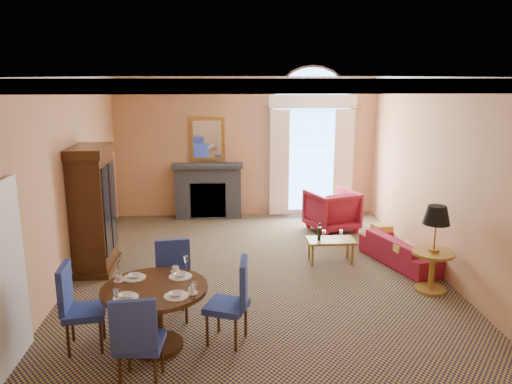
{
  "coord_description": "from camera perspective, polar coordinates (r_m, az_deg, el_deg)",
  "views": [
    {
      "loc": [
        -0.55,
        -7.68,
        3.22
      ],
      "look_at": [
        0.0,
        0.5,
        1.3
      ],
      "focal_mm": 35.0,
      "sensor_mm": 36.0,
      "label": 1
    }
  ],
  "objects": [
    {
      "name": "ground",
      "position": [
        8.35,
        0.23,
        -9.51
      ],
      "size": [
        7.5,
        7.5,
        0.0
      ],
      "primitive_type": "plane",
      "color": "#13173D",
      "rests_on": "ground"
    },
    {
      "name": "room_envelope",
      "position": [
        8.39,
        -0.25,
        8.33
      ],
      "size": [
        6.04,
        7.52,
        3.45
      ],
      "color": "tan",
      "rests_on": "ground"
    },
    {
      "name": "armoire",
      "position": [
        8.75,
        -18.09,
        -2.09
      ],
      "size": [
        0.6,
        1.07,
        2.11
      ],
      "color": "black",
      "rests_on": "ground"
    },
    {
      "name": "dining_table",
      "position": [
        6.19,
        -11.44,
        -12.33
      ],
      "size": [
        1.26,
        1.26,
        0.99
      ],
      "color": "black",
      "rests_on": "ground"
    },
    {
      "name": "dining_chair_north",
      "position": [
        6.93,
        -9.64,
        -9.24
      ],
      "size": [
        0.56,
        0.56,
        1.06
      ],
      "rotation": [
        0.0,
        0.0,
        3.35
      ],
      "color": "navy",
      "rests_on": "ground"
    },
    {
      "name": "dining_chair_south",
      "position": [
        5.48,
        -13.4,
        -15.76
      ],
      "size": [
        0.51,
        0.52,
        1.06
      ],
      "rotation": [
        0.0,
        0.0,
        -0.07
      ],
      "color": "navy",
      "rests_on": "ground"
    },
    {
      "name": "dining_chair_east",
      "position": [
        6.21,
        -2.44,
        -11.77
      ],
      "size": [
        0.61,
        0.61,
        1.06
      ],
      "rotation": [
        0.0,
        0.0,
        1.19
      ],
      "color": "navy",
      "rests_on": "ground"
    },
    {
      "name": "dining_chair_west",
      "position": [
        6.43,
        -19.95,
        -11.71
      ],
      "size": [
        0.53,
        0.53,
        1.06
      ],
      "rotation": [
        0.0,
        0.0,
        -1.42
      ],
      "color": "navy",
      "rests_on": "ground"
    },
    {
      "name": "sofa",
      "position": [
        9.12,
        16.36,
        -6.41
      ],
      "size": [
        1.16,
        1.81,
        0.49
      ],
      "primitive_type": "imported",
      "rotation": [
        0.0,
        0.0,
        1.89
      ],
      "color": "maroon",
      "rests_on": "ground"
    },
    {
      "name": "armchair",
      "position": [
        10.68,
        8.64,
        -2.08
      ],
      "size": [
        1.2,
        1.22,
        0.87
      ],
      "primitive_type": "imported",
      "rotation": [
        0.0,
        0.0,
        3.49
      ],
      "color": "maroon",
      "rests_on": "ground"
    },
    {
      "name": "coffee_table",
      "position": [
        8.87,
        8.5,
        -5.55
      ],
      "size": [
        0.83,
        0.46,
        0.72
      ],
      "rotation": [
        0.0,
        0.0,
        0.0
      ],
      "color": "olive",
      "rests_on": "ground"
    },
    {
      "name": "side_table",
      "position": [
        7.96,
        19.75,
        -4.95
      ],
      "size": [
        0.63,
        0.63,
        1.32
      ],
      "color": "olive",
      "rests_on": "ground"
    }
  ]
}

